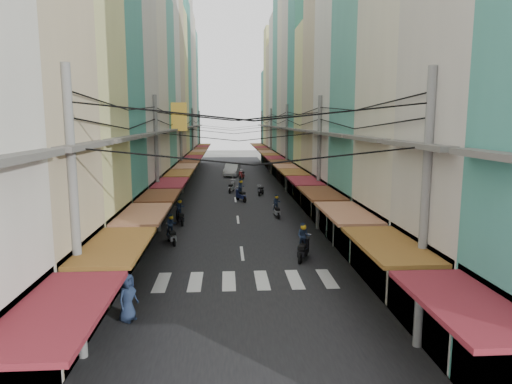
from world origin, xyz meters
name	(u,v)px	position (x,y,z in m)	size (l,w,h in m)	color
ground	(241,243)	(0.00, 0.00, 0.00)	(160.00, 160.00, 0.00)	slate
road	(234,189)	(0.00, 20.00, 0.01)	(10.00, 80.00, 0.02)	black
sidewalk_left	(168,190)	(-6.50, 20.00, 0.03)	(3.00, 80.00, 0.06)	slate
sidewalk_right	(300,188)	(6.50, 20.00, 0.03)	(3.00, 80.00, 0.06)	slate
crosswalk	(245,280)	(0.00, -6.00, 0.03)	(7.55, 2.40, 0.01)	silver
building_row_left	(143,85)	(-7.92, 16.56, 9.78)	(7.80, 67.67, 23.70)	silver
building_row_right	(323,90)	(7.92, 16.45, 9.41)	(7.80, 68.98, 22.59)	teal
utility_poles	(235,122)	(0.00, 15.01, 6.59)	(10.20, 66.13, 8.20)	slate
white_car	(232,176)	(-0.05, 31.20, 0.00)	(5.39, 2.11, 1.90)	silver
bicycle	(338,239)	(5.60, 0.64, 0.00)	(0.56, 1.49, 1.03)	black
moving_scooters	(238,205)	(0.11, 8.69, 0.52)	(7.24, 32.48, 1.87)	black
parked_scooters	(327,254)	(3.99, -3.77, 0.45)	(13.29, 12.91, 0.91)	black
pedestrians	(171,211)	(-4.25, 4.15, 1.08)	(14.20, 25.84, 2.25)	black
market_umbrella	(392,220)	(6.87, -4.31, 2.18)	(2.34, 2.34, 2.47)	#B2B2B7
traffic_sign	(334,208)	(4.90, -1.08, 2.13)	(0.10, 0.64, 2.92)	slate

